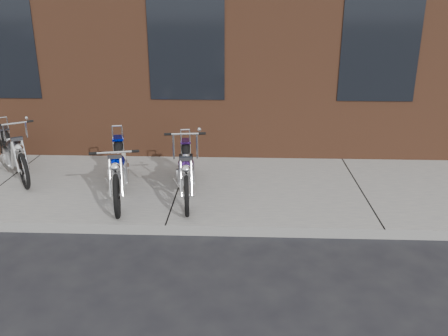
{
  "coord_description": "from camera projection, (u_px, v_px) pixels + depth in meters",
  "views": [
    {
      "loc": [
        1.05,
        -5.85,
        3.11
      ],
      "look_at": [
        0.78,
        0.8,
        0.72
      ],
      "focal_mm": 38.0,
      "sensor_mm": 36.0,
      "label": 1
    }
  ],
  "objects": [
    {
      "name": "chopper_third",
      "position": [
        14.0,
        154.0,
        8.3
      ],
      "size": [
        1.32,
        1.77,
        1.07
      ],
      "rotation": [
        0.0,
        0.0,
        -0.94
      ],
      "color": "black",
      "rests_on": "sidewalk"
    },
    {
      "name": "ground",
      "position": [
        166.0,
        235.0,
        6.59
      ],
      "size": [
        120.0,
        120.0,
        0.0
      ],
      "primitive_type": "plane",
      "color": "black",
      "rests_on": "ground"
    },
    {
      "name": "chopper_blue",
      "position": [
        118.0,
        171.0,
        7.43
      ],
      "size": [
        0.7,
        2.2,
        0.97
      ],
      "rotation": [
        0.0,
        0.0,
        -1.35
      ],
      "color": "black",
      "rests_on": "sidewalk"
    },
    {
      "name": "sidewalk",
      "position": [
        180.0,
        189.0,
        7.97
      ],
      "size": [
        22.0,
        3.0,
        0.15
      ],
      "primitive_type": "cube",
      "color": "slate",
      "rests_on": "ground"
    },
    {
      "name": "chopper_purple",
      "position": [
        186.0,
        172.0,
        7.45
      ],
      "size": [
        0.51,
        2.09,
        1.17
      ],
      "rotation": [
        0.0,
        0.0,
        -1.45
      ],
      "color": "black",
      "rests_on": "sidewalk"
    }
  ]
}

